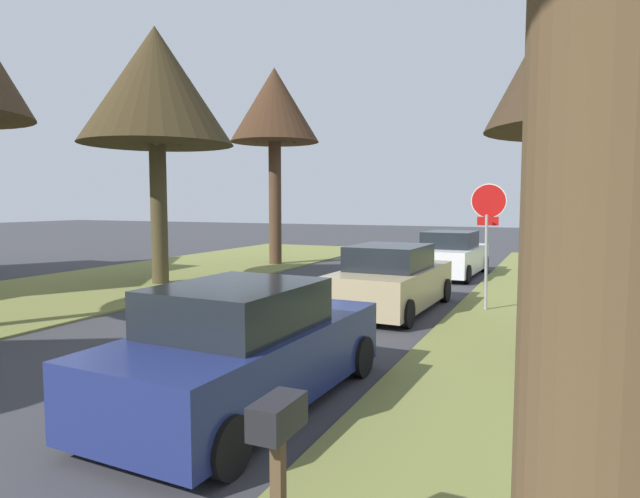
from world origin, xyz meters
The scene contains 8 objects.
stop_sign_far centered at (4.31, 14.15, 2.19)m, with size 0.81×0.41×2.96m.
street_tree_right_mid_a centered at (6.55, 10.43, 5.49)m, with size 3.79×3.79×7.30m.
street_tree_left_mid_b centered at (-5.55, 14.35, 6.05)m, with size 4.65×4.65×7.84m.
street_tree_left_far centered at (-4.88, 20.59, 6.36)m, with size 3.59×3.59×7.93m.
parked_sedan_navy centered at (2.31, 6.75, 0.72)m, with size 2.09×4.47×1.57m.
parked_sedan_tan centered at (2.24, 13.35, 0.72)m, with size 2.09×4.47×1.57m.
parked_sedan_white centered at (2.38, 20.11, 0.72)m, with size 2.09×4.47×1.57m.
curbside_mailbox centered at (4.28, 3.97, 1.06)m, with size 0.22×0.44×1.27m.
Camera 1 is at (5.90, 1.04, 2.56)m, focal length 30.41 mm.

